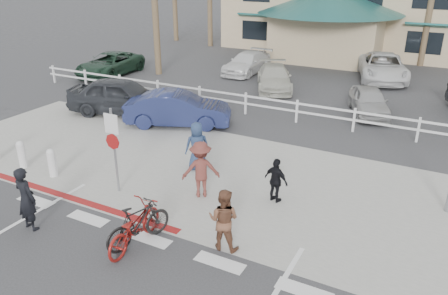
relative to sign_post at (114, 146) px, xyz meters
The scene contains 23 objects.
ground 3.50m from the sign_post, 43.73° to the right, with size 140.00×140.00×0.00m, color #333335.
sidewalk_plaza 3.56m from the sign_post, 45.00° to the left, with size 22.00×7.00×0.01m, color gray.
cross_street 6.86m from the sign_post, 69.94° to the left, with size 40.00×5.00×0.01m, color #333335.
parking_lot 16.03m from the sign_post, 81.72° to the left, with size 50.00×16.00×0.01m, color #333335.
curb_red 1.89m from the sign_post, 124.99° to the right, with size 7.00×0.25×0.02m, color maroon.
rail_fence 8.81m from the sign_post, 71.36° to the left, with size 29.40×0.16×1.00m, color silver, non-canonical shape.
sign_post is the anchor object (origin of this frame).
bollard_0 2.69m from the sign_post, behind, with size 0.26×0.26×0.95m, color silver, non-canonical shape.
bollard_1 4.03m from the sign_post, behind, with size 0.26×0.26×0.95m, color silver, non-canonical shape.
bike_red 3.05m from the sign_post, 41.81° to the right, with size 0.69×1.97×1.04m, color maroon.
rider_red 2.76m from the sign_post, 104.57° to the right, with size 0.63×0.41×1.73m, color black.
bike_black 2.99m from the sign_post, 39.56° to the right, with size 0.51×1.80×1.08m, color black.
rider_black 4.28m from the sign_post, 14.11° to the right, with size 0.76×0.59×1.56m, color brown.
pedestrian_a 2.58m from the sign_post, 21.45° to the left, with size 1.10×0.63×1.70m, color brown.
pedestrian_child 4.73m from the sign_post, 20.18° to the left, with size 0.78×0.32×1.33m, color black.
pedestrian_b 2.83m from the sign_post, 61.86° to the left, with size 0.79×0.52×1.62m, color navy.
car_white_sedan 5.94m from the sign_post, 105.56° to the left, with size 1.52×4.35×1.43m, color #1C234D.
car_red_compact 7.48m from the sign_post, 128.77° to the left, with size 1.92×4.77×1.63m, color #282B30.
lot_car_0 15.11m from the sign_post, 132.05° to the left, with size 2.22×4.82×1.34m, color #1C3828.
lot_car_1 12.90m from the sign_post, 90.70° to the left, with size 1.75×4.31×1.25m, color beige.
lot_car_2 12.08m from the sign_post, 64.52° to the left, with size 1.44×3.59×1.22m, color #A2A2A2.
lot_car_4 15.85m from the sign_post, 100.92° to the left, with size 1.76×4.33×1.26m, color white.
lot_car_5 18.32m from the sign_post, 75.32° to the left, with size 2.49×5.39×1.50m, color silver.
Camera 1 is at (5.88, -6.56, 6.33)m, focal length 35.00 mm.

